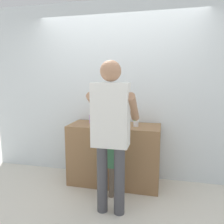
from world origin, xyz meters
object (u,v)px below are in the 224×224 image
at_px(adult_parent, 111,124).
at_px(toothbrush_cup, 136,123).
at_px(soap_bottle, 91,119).
at_px(child_toddler, 108,157).

bearing_deg(adult_parent, toothbrush_cup, 74.47).
distance_m(toothbrush_cup, soap_bottle, 0.68).
bearing_deg(child_toddler, adult_parent, -68.64).
bearing_deg(soap_bottle, child_toddler, -49.71).
xyz_separation_m(toothbrush_cup, soap_bottle, (-0.68, 0.05, 0.01)).
bearing_deg(soap_bottle, adult_parent, -56.82).
distance_m(soap_bottle, child_toddler, 0.69).
bearing_deg(child_toddler, toothbrush_cup, 50.06).
bearing_deg(child_toddler, soap_bottle, 130.29).
distance_m(child_toddler, adult_parent, 0.61).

